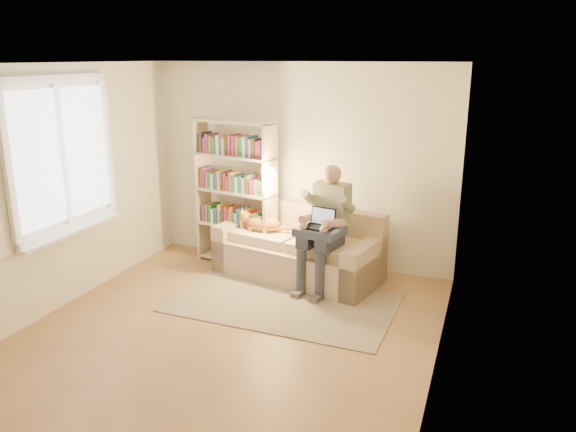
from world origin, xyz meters
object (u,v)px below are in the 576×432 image
at_px(sofa, 299,252).
at_px(person, 326,221).
at_px(cat, 261,223).
at_px(bookshelf, 235,186).
at_px(laptop, 321,223).

height_order(sofa, person, person).
height_order(cat, bookshelf, bookshelf).
bearing_deg(cat, sofa, 14.78).
distance_m(sofa, bookshelf, 1.19).
relative_size(person, laptop, 4.13).
height_order(person, cat, person).
bearing_deg(bookshelf, cat, -7.16).
bearing_deg(sofa, bookshelf, -175.41).
bearing_deg(cat, person, -1.52).
xyz_separation_m(sofa, laptop, (0.39, -0.37, 0.53)).
height_order(person, laptop, person).
distance_m(person, bookshelf, 1.39).
bearing_deg(sofa, cat, -165.22).
xyz_separation_m(person, laptop, (-0.02, -0.13, 0.02)).
bearing_deg(person, sofa, 161.16).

